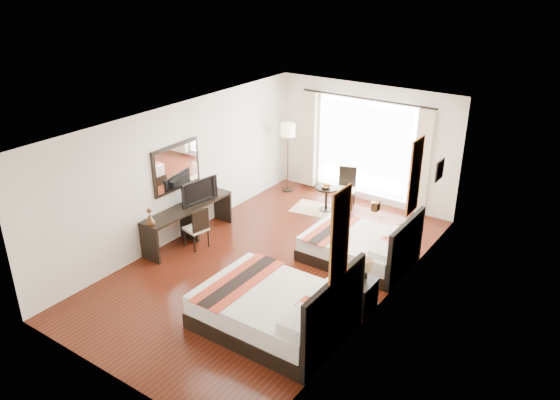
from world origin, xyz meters
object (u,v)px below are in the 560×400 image
Objects in this scene: table_lamp at (365,266)px; console_desk at (189,223)px; vase at (356,283)px; desk_chair at (197,235)px; fruit_bowl at (326,187)px; nightstand at (359,295)px; television at (197,190)px; floor_lamp at (288,134)px; side_table at (326,199)px; bed_far at (361,247)px; window_chair at (346,195)px; bed_near at (276,309)px.

console_desk is (-4.01, 0.06, -0.37)m from table_lamp.
desk_chair is (-3.66, 0.21, -0.31)m from vase.
console_desk is at bearing -119.64° from fruit_bowl.
nightstand is at bearing 91.86° from vase.
console_desk is 0.69m from television.
television reaches higher than console_desk.
floor_lamp reaches higher than table_lamp.
console_desk is 3.27m from side_table.
vase is 4.07m from television.
console_desk is at bearing -159.59° from bed_far.
fruit_bowl is (1.38, -0.50, -0.87)m from floor_lamp.
desk_chair is at bearing -23.03° from console_desk.
desk_chair reaches higher than nightstand.
vase is at bearing -44.10° from floor_lamp.
table_lamp is at bearing -50.35° from side_table.
fruit_bowl is at bearing -48.04° from window_chair.
bed_near is 2.61× the size of desk_chair.
nightstand is 3.87× the size of vase.
television is at bearing 173.07° from nightstand.
desk_chair reaches higher than side_table.
table_lamp is 0.17× the size of console_desk.
bed_far is 3.26m from desk_chair.
bed_far is at bearing 15.80° from window_chair.
bed_near reaches higher than window_chair.
vase is (0.01, -0.16, 0.30)m from nightstand.
desk_chair reaches higher than table_lamp.
television reaches higher than nightstand.
table_lamp is 0.65× the size of side_table.
floor_lamp is (0.20, 3.03, 0.46)m from television.
window_chair reaches higher than fruit_bowl.
table_lamp is 3.76m from fruit_bowl.
television is 1.55× the size of side_table.
bed_far is 2.52m from window_chair.
console_desk is 9.82× the size of fruit_bowl.
side_table is at bearing 128.28° from nightstand.
television is (-3.99, 0.48, 0.74)m from nightstand.
desk_chair is 3.25m from side_table.
nightstand is 3.89m from side_table.
bed_far reaches higher than console_desk.
nightstand is 4.01m from console_desk.
vase is at bearing -88.95° from television.
television is 0.94× the size of window_chair.
table_lamp is 0.42× the size of desk_chair.
television is 1.01× the size of desk_chair.
vase is at bearing -52.76° from fruit_bowl.
console_desk is at bearing 156.23° from bed_near.
side_table is (1.60, 2.85, -0.10)m from console_desk.
television reaches higher than desk_chair.
bed_near is 1.15× the size of bed_far.
floor_lamp reaches higher than console_desk.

